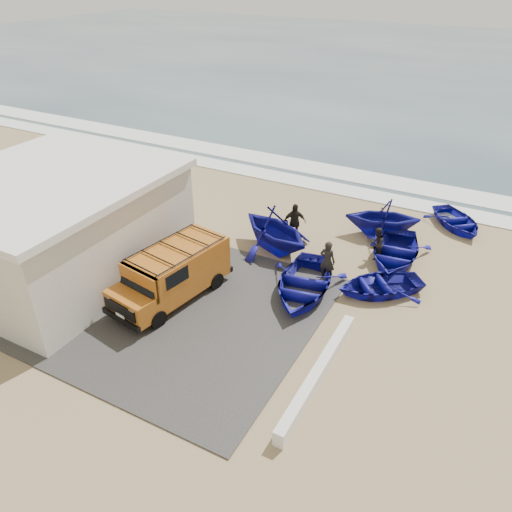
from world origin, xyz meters
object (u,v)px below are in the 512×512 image
at_px(parapet, 318,373).
at_px(fisherman_front, 327,261).
at_px(boat_far_left, 383,217).
at_px(boat_mid_left, 275,229).
at_px(boat_near_right, 380,285).
at_px(boat_far_right, 457,221).
at_px(building, 54,225).
at_px(fisherman_middle, 377,244).
at_px(van, 173,272).
at_px(boat_near_left, 303,283).
at_px(fisherman_back, 294,222).
at_px(boat_mid_right, 395,251).

bearing_deg(parapet, fisherman_front, 108.93).
relative_size(boat_far_left, fisherman_front, 1.93).
xyz_separation_m(boat_mid_left, boat_far_left, (3.98, 3.85, -0.13)).
bearing_deg(boat_mid_left, boat_near_right, -77.69).
xyz_separation_m(parapet, boat_far_right, (2.13, 13.26, 0.08)).
distance_m(building, parapet, 12.68).
bearing_deg(fisherman_middle, boat_far_left, -171.04).
distance_m(van, boat_near_right, 8.35).
bearing_deg(boat_mid_left, parapet, -119.94).
distance_m(boat_near_left, fisherman_front, 1.51).
height_order(boat_far_right, fisherman_middle, fisherman_middle).
distance_m(boat_near_left, fisherman_back, 4.45).
bearing_deg(boat_near_left, boat_mid_left, 124.62).
xyz_separation_m(boat_far_left, fisherman_back, (-3.56, -2.61, 0.02)).
relative_size(parapet, fisherman_front, 3.23).
relative_size(parapet, boat_far_left, 1.67).
xyz_separation_m(boat_mid_right, boat_far_right, (1.94, 4.67, -0.08)).
bearing_deg(fisherman_back, boat_near_right, -60.54).
xyz_separation_m(van, fisherman_front, (4.93, 4.04, -0.24)).
xyz_separation_m(building, boat_far_left, (11.47, 9.72, -1.22)).
height_order(building, boat_far_right, building).
relative_size(building, fisherman_front, 5.06).
distance_m(boat_near_left, boat_mid_right, 5.04).
xyz_separation_m(boat_near_right, boat_mid_left, (-5.33, 1.10, 0.71)).
relative_size(parapet, boat_mid_right, 1.41).
distance_m(building, boat_far_right, 19.18).
bearing_deg(boat_near_left, boat_far_left, 67.60).
height_order(building, boat_near_left, building).
bearing_deg(boat_far_right, fisherman_front, -157.41).
bearing_deg(boat_mid_left, boat_far_left, -21.99).
bearing_deg(boat_near_left, building, -172.37).
relative_size(boat_far_right, fisherman_middle, 2.28).
height_order(parapet, boat_mid_left, boat_mid_left).
height_order(van, fisherman_back, van).
bearing_deg(parapet, building, 175.42).
bearing_deg(fisherman_front, van, 40.92).
relative_size(boat_near_right, boat_mid_left, 0.87).
relative_size(boat_far_left, boat_far_right, 1.03).
relative_size(boat_mid_left, boat_mid_right, 0.96).
bearing_deg(boat_far_right, boat_far_left, 179.36).
distance_m(boat_mid_left, fisherman_back, 1.31).
bearing_deg(van, fisherman_middle, 56.97).
bearing_deg(boat_far_left, fisherman_middle, -9.77).
bearing_deg(building, boat_far_right, 39.97).
distance_m(parapet, fisherman_middle, 8.39).
bearing_deg(boat_far_right, fisherman_back, 178.02).
height_order(boat_near_left, fisherman_front, fisherman_front).
xyz_separation_m(building, van, (5.64, 0.58, -0.99)).
height_order(parapet, boat_far_right, boat_far_right).
distance_m(boat_mid_right, fisherman_front, 3.68).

